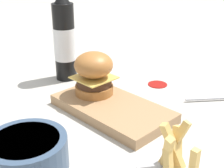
{
  "coord_description": "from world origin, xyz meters",
  "views": [
    {
      "loc": [
        0.46,
        -0.44,
        0.35
      ],
      "look_at": [
        0.0,
        0.01,
        0.07
      ],
      "focal_mm": 50.0,
      "sensor_mm": 36.0,
      "label": 1
    }
  ],
  "objects": [
    {
      "name": "ground_plane",
      "position": [
        0.0,
        0.0,
        0.0
      ],
      "size": [
        6.0,
        6.0,
        0.0
      ],
      "primitive_type": "plane",
      "color": "#B7B2A8"
    },
    {
      "name": "ketchup_bottle",
      "position": [
        -0.25,
        0.07,
        0.12
      ],
      "size": [
        0.06,
        0.06,
        0.25
      ],
      "color": "black",
      "rests_on": "ground_plane"
    },
    {
      "name": "ketchup_puddle",
      "position": [
        -0.03,
        0.22,
        0.0
      ],
      "size": [
        0.05,
        0.05,
        0.0
      ],
      "color": "#9E140F",
      "rests_on": "ground_plane"
    },
    {
      "name": "burger",
      "position": [
        -0.07,
        0.02,
        0.08
      ],
      "size": [
        0.09,
        0.09,
        0.11
      ],
      "color": "#AD6B33",
      "rests_on": "serving_board"
    },
    {
      "name": "serving_board",
      "position": [
        0.0,
        0.01,
        0.01
      ],
      "size": [
        0.28,
        0.15,
        0.02
      ],
      "color": "#A37A51",
      "rests_on": "ground_plane"
    },
    {
      "name": "side_bowl",
      "position": [
        0.04,
        -0.23,
        0.03
      ],
      "size": [
        0.14,
        0.14,
        0.06
      ],
      "color": "#384C66",
      "rests_on": "ground_plane"
    }
  ]
}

